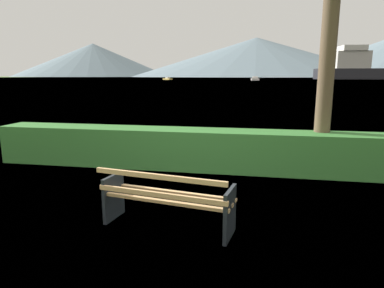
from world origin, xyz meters
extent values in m
plane|color=#567A38|center=(0.00, 0.00, 0.00)|extent=(1400.00, 1400.00, 0.00)
plane|color=slate|center=(0.00, 308.11, 0.00)|extent=(620.00, 620.00, 0.00)
cube|color=tan|center=(-0.03, -0.19, 0.45)|extent=(1.85, 0.38, 0.04)
cube|color=tan|center=(0.00, 0.00, 0.45)|extent=(1.85, 0.38, 0.04)
cube|color=tan|center=(0.03, 0.19, 0.45)|extent=(1.85, 0.38, 0.04)
cube|color=tan|center=(-0.04, -0.26, 0.57)|extent=(1.84, 0.36, 0.06)
cube|color=tan|center=(-0.05, -0.31, 0.84)|extent=(1.84, 0.36, 0.06)
cube|color=#1E2328|center=(-0.88, 0.13, 0.34)|extent=(0.13, 0.51, 0.68)
cube|color=#1E2328|center=(0.88, -0.17, 0.34)|extent=(0.13, 0.51, 0.68)
cube|color=#387A33|center=(0.00, 3.11, 0.45)|extent=(9.87, 0.82, 0.91)
cylinder|color=brown|center=(2.61, 3.34, 2.32)|extent=(0.33, 0.33, 4.64)
cube|color=beige|center=(54.57, 209.10, 10.94)|extent=(19.55, 15.67, 9.73)
cube|color=silver|center=(54.57, 209.10, 17.33)|extent=(14.15, 16.81, 3.04)
cube|color=gold|center=(-43.02, 163.61, 0.35)|extent=(6.11, 6.21, 0.70)
cube|color=beige|center=(-43.02, 163.61, 1.03)|extent=(2.69, 2.71, 0.66)
cube|color=silver|center=(0.76, 146.22, 0.46)|extent=(3.71, 9.02, 0.92)
cube|color=beige|center=(0.76, 146.22, 1.34)|extent=(2.45, 3.30, 0.83)
cone|color=slate|center=(-300.90, 598.64, 30.40)|extent=(288.15, 288.15, 60.80)
cone|color=slate|center=(0.00, 586.36, 32.14)|extent=(417.18, 417.18, 64.28)
camera|label=1|loc=(1.15, -4.32, 2.12)|focal=31.34mm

